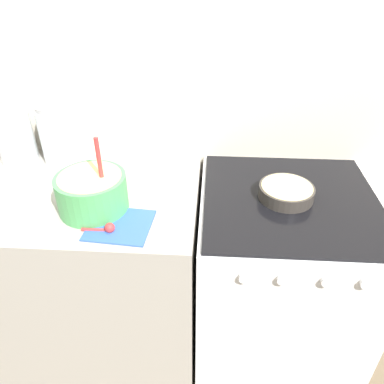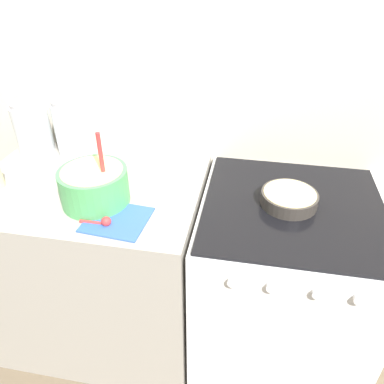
{
  "view_description": "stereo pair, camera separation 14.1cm",
  "coord_description": "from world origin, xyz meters",
  "views": [
    {
      "loc": [
        0.06,
        -0.88,
        1.73
      ],
      "look_at": [
        -0.02,
        0.29,
        0.95
      ],
      "focal_mm": 35.0,
      "sensor_mm": 36.0,
      "label": 1
    },
    {
      "loc": [
        0.2,
        -0.87,
        1.73
      ],
      "look_at": [
        -0.02,
        0.29,
        0.95
      ],
      "focal_mm": 35.0,
      "sensor_mm": 36.0,
      "label": 2
    }
  ],
  "objects": [
    {
      "name": "mixing_bowl",
      "position": [
        -0.38,
        0.24,
        0.98
      ],
      "size": [
        0.26,
        0.26,
        0.29
      ],
      "color": "#4CA559",
      "rests_on": "countertop_cabinet"
    },
    {
      "name": "recipe_page",
      "position": [
        -0.26,
        0.14,
        0.9
      ],
      "size": [
        0.24,
        0.22,
        0.01
      ],
      "color": "#3359B2",
      "rests_on": "countertop_cabinet"
    },
    {
      "name": "measuring_spoon",
      "position": [
        -0.3,
        0.1,
        0.92
      ],
      "size": [
        0.12,
        0.04,
        0.04
      ],
      "color": "red",
      "rests_on": "countertop_cabinet"
    },
    {
      "name": "stove",
      "position": [
        0.37,
        0.35,
        0.45
      ],
      "size": [
        0.71,
        0.71,
        0.9
      ],
      "color": "silver",
      "rests_on": "ground_plane"
    },
    {
      "name": "storage_jar_middle",
      "position": [
        -0.64,
        0.59,
        1.01
      ],
      "size": [
        0.14,
        0.14,
        0.26
      ],
      "color": "silver",
      "rests_on": "countertop_cabinet"
    },
    {
      "name": "baking_pan",
      "position": [
        0.35,
        0.35,
        0.93
      ],
      "size": [
        0.21,
        0.21,
        0.05
      ],
      "color": "#38332D",
      "rests_on": "stove"
    },
    {
      "name": "wall_back",
      "position": [
        0.0,
        0.72,
        1.2
      ],
      "size": [
        4.89,
        0.05,
        2.4
      ],
      "color": "beige",
      "rests_on": "ground_plane"
    },
    {
      "name": "countertop_cabinet",
      "position": [
        -0.47,
        0.35,
        0.45
      ],
      "size": [
        0.94,
        0.7,
        0.9
      ],
      "color": "#9E998E",
      "rests_on": "ground_plane"
    },
    {
      "name": "storage_jar_left",
      "position": [
        -0.83,
        0.59,
        1.01
      ],
      "size": [
        0.16,
        0.16,
        0.24
      ],
      "color": "silver",
      "rests_on": "countertop_cabinet"
    }
  ]
}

